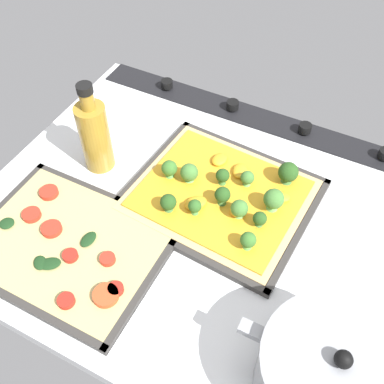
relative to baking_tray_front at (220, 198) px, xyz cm
name	(u,v)px	position (x,y,z in cm)	size (l,w,h in cm)	color
ground_plane	(209,221)	(0.11, 4.84, -1.86)	(86.16, 67.34, 3.00)	silver
stove_control_panel	(267,120)	(0.11, -25.33, 0.18)	(82.71, 7.00, 2.60)	black
baking_tray_front	(220,198)	(0.00, 0.00, 0.00)	(35.91, 31.46, 1.30)	#33302D
broccoli_pizza	(224,194)	(-0.71, -0.02, 1.61)	(33.35, 28.90, 6.08)	tan
baking_tray_back	(69,246)	(19.37, 22.40, 0.00)	(34.03, 26.57, 1.30)	#33302D
veggie_pizza_back	(68,245)	(19.24, 22.57, 0.71)	(31.62, 24.16, 1.90)	tan
cooking_pot	(331,377)	(-28.07, 25.48, 5.07)	(27.39, 20.60, 13.18)	gray
oil_bottle	(95,135)	(26.09, 2.62, 7.69)	(5.95, 5.95, 19.80)	olive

